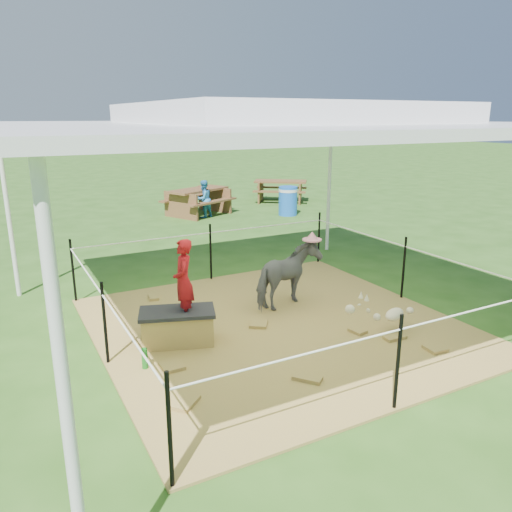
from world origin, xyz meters
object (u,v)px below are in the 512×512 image
straw_bale (178,328)px  green_bottle (145,358)px  distant_person (204,199)px  trash_barrel (288,201)px  foal (395,312)px  picnic_table_near (198,202)px  pony (288,276)px  picnic_table_far (280,191)px  woman (183,273)px

straw_bale → green_bottle: (-0.55, -0.45, -0.07)m
distant_person → trash_barrel: bearing=137.7°
foal → distant_person: bearing=61.6°
foal → picnic_table_near: size_ratio=0.53×
green_bottle → trash_barrel: 9.37m
trash_barrel → pony: bearing=-121.7°
pony → picnic_table_far: pony is taller
trash_barrel → woman: bearing=-130.2°
woman → pony: size_ratio=0.93×
picnic_table_far → green_bottle: bearing=-92.8°
picnic_table_near → distant_person: (-0.01, -0.42, 0.14)m
distant_person → picnic_table_far: bearing=179.1°
picnic_table_far → distant_person: 3.50m
trash_barrel → green_bottle: bearing=-131.4°
green_bottle → distant_person: bearing=63.3°
foal → trash_barrel: bearing=45.1°
green_bottle → trash_barrel: (6.20, 7.02, 0.26)m
straw_bale → pony: 1.93m
straw_bale → foal: bearing=-21.0°
picnic_table_far → distant_person: size_ratio=1.63×
pony → picnic_table_near: (1.54, 7.39, -0.12)m
picnic_table_near → distant_person: bearing=-115.4°
pony → green_bottle: bearing=89.2°
woman → distant_person: bearing=174.8°
woman → pony: (1.76, 0.43, -0.43)m
picnic_table_near → picnic_table_far: picnic_table_near is taller
woman → picnic_table_near: 8.51m
foal → distant_person: size_ratio=0.92×
woman → green_bottle: size_ratio=4.32×
picnic_table_far → picnic_table_near: bearing=-129.9°
picnic_table_near → woman: bearing=-137.6°
trash_barrel → straw_bale: bearing=-130.7°
pony → distant_person: size_ratio=1.06×
straw_bale → green_bottle: 0.71m
woman → picnic_table_far: (6.55, 8.67, -0.57)m
foal → distant_person: distant_person is taller
straw_bale → picnic_table_far: bearing=52.5°
woman → picnic_table_far: bearing=161.7°
green_bottle → foal: bearing=-9.9°
foal → picnic_table_far: 10.48m
green_bottle → picnic_table_near: bearing=64.5°
straw_bale → woman: bearing=0.0°
straw_bale → woman: (0.10, 0.00, 0.71)m
straw_bale → trash_barrel: bearing=49.3°
green_bottle → distant_person: size_ratio=0.23×
woman → foal: size_ratio=1.08×
green_bottle → distant_person: (3.95, 7.85, 0.37)m
pony → trash_barrel: size_ratio=1.35×
straw_bale → picnic_table_far: size_ratio=0.51×
woman → foal: 2.78m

